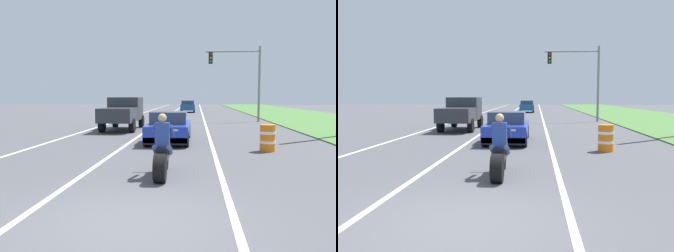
% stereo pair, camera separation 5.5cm
% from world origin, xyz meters
% --- Properties ---
extents(ground_plane, '(160.00, 160.00, 0.00)m').
position_xyz_m(ground_plane, '(0.00, 0.00, 0.00)').
color(ground_plane, '#4C4C51').
extents(lane_stripe_left_solid, '(0.14, 120.00, 0.01)m').
position_xyz_m(lane_stripe_left_solid, '(-5.40, 20.00, 0.00)').
color(lane_stripe_left_solid, white).
rests_on(lane_stripe_left_solid, ground).
extents(lane_stripe_right_solid, '(0.14, 120.00, 0.01)m').
position_xyz_m(lane_stripe_right_solid, '(1.80, 20.00, 0.00)').
color(lane_stripe_right_solid, white).
rests_on(lane_stripe_right_solid, ground).
extents(lane_stripe_centre_dashed, '(0.14, 120.00, 0.01)m').
position_xyz_m(lane_stripe_centre_dashed, '(-1.80, 20.00, 0.00)').
color(lane_stripe_centre_dashed, white).
rests_on(lane_stripe_centre_dashed, ground).
extents(motorcycle_with_rider, '(0.70, 2.21, 1.62)m').
position_xyz_m(motorcycle_with_rider, '(0.30, 3.27, 0.59)').
color(motorcycle_with_rider, black).
rests_on(motorcycle_with_rider, ground).
extents(sports_car_blue, '(1.84, 4.30, 1.37)m').
position_xyz_m(sports_car_blue, '(-0.07, 10.14, 0.63)').
color(sports_car_blue, '#1E38B2').
rests_on(sports_car_blue, ground).
extents(pickup_truck_left_lane_dark_grey, '(2.02, 4.80, 1.98)m').
position_xyz_m(pickup_truck_left_lane_dark_grey, '(-3.34, 15.60, 1.11)').
color(pickup_truck_left_lane_dark_grey, '#2D3035').
rests_on(pickup_truck_left_lane_dark_grey, ground).
extents(traffic_light_mast_near, '(4.36, 0.34, 6.00)m').
position_xyz_m(traffic_light_mast_near, '(4.80, 23.16, 3.98)').
color(traffic_light_mast_near, gray).
rests_on(traffic_light_mast_near, ground).
extents(construction_barrel_nearest, '(0.58, 0.58, 1.00)m').
position_xyz_m(construction_barrel_nearest, '(3.79, 7.72, 0.50)').
color(construction_barrel_nearest, orange).
rests_on(construction_barrel_nearest, ground).
extents(distant_car_far_ahead, '(1.80, 4.00, 1.50)m').
position_xyz_m(distant_car_far_ahead, '(0.04, 39.10, 0.77)').
color(distant_car_far_ahead, '#194C8C').
rests_on(distant_car_far_ahead, ground).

